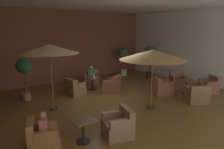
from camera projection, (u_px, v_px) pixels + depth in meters
The scene contains 24 objects.
ground_plane at pixel (119, 101), 8.91m from camera, with size 11.28×9.53×0.02m, color brown.
wall_back_brick at pixel (68, 46), 12.10m from camera, with size 11.28×0.08×4.14m, color brown.
wall_right_plain at pixel (193, 47), 11.83m from camera, with size 0.08×9.53×4.14m, color silver.
ceiling_slab at pixel (119, 0), 8.01m from camera, with size 11.28×9.53×0.06m, color silver.
cafe_table_front_left at pixel (93, 80), 10.42m from camera, with size 0.67×0.67×0.67m.
armchair_front_left_north at pixel (75, 89), 9.72m from camera, with size 0.81×0.83×0.80m.
armchair_front_left_east at pixel (113, 86), 10.06m from camera, with size 1.05×1.02×0.87m.
armchair_front_left_south at pixel (91, 79), 11.52m from camera, with size 1.03×1.01×0.81m.
cafe_table_front_right at pixel (187, 84), 9.80m from camera, with size 0.64×0.64×0.67m.
armchair_front_right_north at pixel (163, 88), 9.74m from camera, with size 1.04×1.02×0.86m.
armchair_front_right_east at pixel (197, 96), 8.69m from camera, with size 1.13×1.13×0.80m.
armchair_front_right_south at pixel (209, 87), 10.00m from camera, with size 0.99×1.00×0.85m.
armchair_front_right_west at pixel (178, 81), 10.99m from camera, with size 1.09×1.09×0.88m.
cafe_table_mid_center at pixel (83, 126), 5.58m from camera, with size 0.64×0.64×0.67m.
armchair_mid_center_north at pixel (119, 126), 5.95m from camera, with size 0.99×1.01×0.83m.
armchair_mid_center_east at pixel (42, 138), 5.30m from camera, with size 0.97×0.92×0.81m.
patio_umbrella_tall_red at pixel (50, 49), 7.48m from camera, with size 2.13×2.13×2.53m.
patio_umbrella_center_beige at pixel (153, 55), 7.65m from camera, with size 2.51×2.51×2.32m.
potted_tree_left_corner at pixel (24, 70), 8.76m from camera, with size 0.65×0.65×1.86m.
potted_tree_mid_left at pixel (150, 55), 13.00m from camera, with size 0.79×0.79×2.05m.
potted_tree_mid_right at pixel (124, 56), 13.63m from camera, with size 0.74×0.74×1.89m.
patron_blue_shirt at pixel (43, 124), 5.22m from camera, with size 0.30×0.38×0.60m.
patron_by_window at pixel (91, 72), 11.39m from camera, with size 0.41×0.36×0.68m.
iced_drink_cup at pixel (94, 77), 10.27m from camera, with size 0.08×0.08×0.11m, color silver.
Camera 1 is at (-5.43, -6.49, 3.05)m, focal length 32.80 mm.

